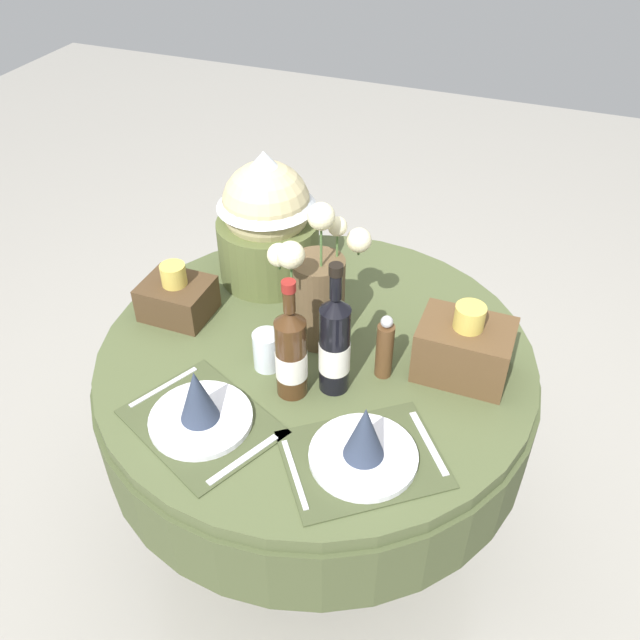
% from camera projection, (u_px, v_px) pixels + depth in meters
% --- Properties ---
extents(ground, '(8.00, 8.00, 0.00)m').
position_uv_depth(ground, '(317.00, 521.00, 2.23)').
color(ground, '#9E998E').
extents(dining_table, '(1.16, 1.16, 0.76)m').
position_uv_depth(dining_table, '(316.00, 392.00, 1.85)').
color(dining_table, '#4C5633').
rests_on(dining_table, ground).
extents(place_setting_left, '(0.42, 0.38, 0.16)m').
position_uv_depth(place_setting_left, '(199.00, 409.00, 1.53)').
color(place_setting_left, '#41492B').
rests_on(place_setting_left, dining_table).
extents(place_setting_right, '(0.43, 0.41, 0.16)m').
position_uv_depth(place_setting_right, '(364.00, 445.00, 1.45)').
color(place_setting_right, '#41492B').
rests_on(place_setting_right, dining_table).
extents(flower_vase, '(0.22, 0.23, 0.41)m').
position_uv_depth(flower_vase, '(318.00, 289.00, 1.70)').
color(flower_vase, brown).
rests_on(flower_vase, dining_table).
extents(wine_bottle_centre, '(0.08, 0.08, 0.33)m').
position_uv_depth(wine_bottle_centre, '(290.00, 352.00, 1.56)').
color(wine_bottle_centre, '#422814').
rests_on(wine_bottle_centre, dining_table).
extents(wine_bottle_right, '(0.08, 0.08, 0.36)m').
position_uv_depth(wine_bottle_right, '(335.00, 344.00, 1.57)').
color(wine_bottle_right, black).
rests_on(wine_bottle_right, dining_table).
extents(tumbler_near_right, '(0.07, 0.07, 0.10)m').
position_uv_depth(tumbler_near_right, '(267.00, 350.00, 1.68)').
color(tumbler_near_right, silver).
rests_on(tumbler_near_right, dining_table).
extents(pepper_mill, '(0.04, 0.04, 0.18)m').
position_uv_depth(pepper_mill, '(385.00, 348.00, 1.63)').
color(pepper_mill, brown).
rests_on(pepper_mill, dining_table).
extents(gift_tub_back_left, '(0.29, 0.29, 0.40)m').
position_uv_depth(gift_tub_back_left, '(267.00, 214.00, 1.89)').
color(gift_tub_back_left, '#566033').
rests_on(gift_tub_back_left, dining_table).
extents(woven_basket_side_left, '(0.18, 0.15, 0.16)m').
position_uv_depth(woven_basket_side_left, '(177.00, 297.00, 1.84)').
color(woven_basket_side_left, '#47331E').
rests_on(woven_basket_side_left, dining_table).
extents(woven_basket_side_right, '(0.23, 0.16, 0.21)m').
position_uv_depth(woven_basket_side_right, '(464.00, 348.00, 1.64)').
color(woven_basket_side_right, brown).
rests_on(woven_basket_side_right, dining_table).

